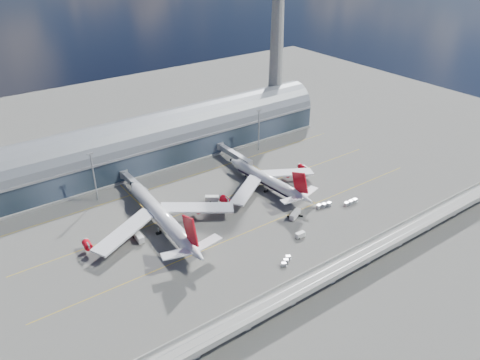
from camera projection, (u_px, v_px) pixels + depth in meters
ground at (246, 217)px, 216.84m from camera, size 500.00×500.00×0.00m
taxi_lines at (219, 197)px, 232.57m from camera, size 200.00×80.12×0.01m
terminal at (165, 140)px, 266.92m from camera, size 200.00×30.00×28.00m
control_tower at (277, 47)px, 294.68m from camera, size 19.00×19.00×103.00m
guideway at (333, 271)px, 175.13m from camera, size 220.00×8.50×7.20m
floodlight_mast_left at (94, 176)px, 223.84m from camera, size 3.00×0.70×25.70m
floodlight_mast_right at (259, 129)px, 275.06m from camera, size 3.00×0.70×25.70m
airliner_left at (163, 218)px, 204.87m from camera, size 69.69×73.21×22.31m
airliner_right at (268, 180)px, 237.90m from camera, size 57.53×60.14×19.07m
jet_bridge_left at (133, 182)px, 235.83m from camera, size 4.40×28.00×7.25m
jet_bridge_right at (232, 153)px, 265.26m from camera, size 4.40×32.00×7.25m
service_truck_0 at (139, 237)px, 200.45m from camera, size 3.03×7.78×3.18m
service_truck_1 at (300, 235)px, 202.36m from camera, size 4.34×2.28×2.47m
service_truck_2 at (295, 214)px, 216.21m from camera, size 8.21×5.38×2.89m
service_truck_3 at (303, 173)px, 252.36m from camera, size 5.01×5.11×2.50m
service_truck_4 at (305, 170)px, 255.95m from camera, size 2.77×4.84×2.67m
service_truck_5 at (212, 199)px, 228.21m from camera, size 6.79×5.96×3.18m
cargo_train_0 at (286, 261)px, 187.34m from camera, size 7.00×4.78×1.60m
cargo_train_1 at (351, 202)px, 226.58m from camera, size 8.32×2.06×1.85m
cargo_train_2 at (324, 205)px, 224.19m from camera, size 8.43×3.60×1.85m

